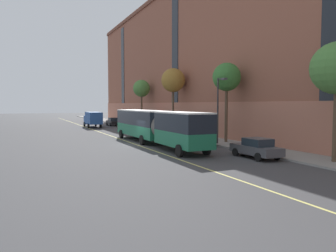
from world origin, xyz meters
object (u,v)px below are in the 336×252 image
city_bus (155,125)px  street_lamp (219,103)px  parked_car_white_0 (130,125)px  parked_car_darkgray_5 (256,148)px  parked_car_silver_6 (169,132)px  parked_car_black_4 (113,122)px  street_tree_far_uptown (173,81)px  parked_car_green_1 (150,128)px  parked_car_silver_2 (198,137)px  fire_hydrant (211,139)px  street_tree_mid_block (227,78)px  street_tree_far_downtown (142,89)px  box_truck (93,118)px

city_bus → street_lamp: bearing=-26.8°
parked_car_white_0 → parked_car_darkgray_5: size_ratio=1.07×
parked_car_silver_6 → parked_car_black_4: bearing=90.1°
street_tree_far_uptown → parked_car_silver_6: bearing=-119.4°
parked_car_black_4 → parked_car_green_1: bearing=-89.2°
parked_car_white_0 → parked_car_green_1: same height
parked_car_green_1 → parked_car_silver_2: size_ratio=0.99×
city_bus → parked_car_silver_2: 4.55m
parked_car_green_1 → fire_hydrant: (1.57, -13.72, -0.29)m
street_tree_far_uptown → fire_hydrant: size_ratio=12.59×
street_tree_far_uptown → fire_hydrant: (-1.65, -12.81, -6.98)m
street_tree_mid_block → street_tree_far_downtown: (0.00, 26.25, -0.03)m
street_tree_mid_block → fire_hydrant: (-1.65, 0.31, -6.41)m
city_bus → box_truck: size_ratio=2.58×
parked_car_darkgray_5 → street_lamp: bearing=77.2°
parked_car_white_0 → parked_car_silver_2: 22.70m
parked_car_silver_2 → parked_car_black_4: (-0.11, 32.50, -0.00)m
street_tree_mid_block → street_tree_far_downtown: street_tree_mid_block is taller
parked_car_white_0 → box_truck: bearing=123.2°
box_truck → street_tree_far_uptown: 19.54m
parked_car_black_4 → fire_hydrant: (1.82, -32.33, -0.29)m
parked_car_green_1 → street_tree_mid_block: bearing=-77.1°
parked_car_silver_6 → street_tree_mid_block: size_ratio=0.55×
street_tree_far_downtown → parked_car_white_0: bearing=-133.6°
parked_car_green_1 → parked_car_silver_6: bearing=-91.6°
street_tree_far_uptown → street_tree_far_downtown: (0.00, 13.13, -0.60)m
street_tree_far_downtown → street_lamp: size_ratio=1.26×
city_bus → street_tree_far_uptown: (7.36, 11.18, 5.44)m
parked_car_black_4 → box_truck: size_ratio=0.58×
parked_car_silver_2 → street_tree_far_uptown: bearing=75.5°
parked_car_black_4 → box_truck: bearing=-149.2°
parked_car_darkgray_5 → fire_hydrant: size_ratio=6.15×
parked_car_white_0 → parked_car_silver_2: same height
parked_car_darkgray_5 → street_tree_far_uptown: size_ratio=0.49×
city_bus → parked_car_white_0: city_bus is taller
city_bus → fire_hydrant: 6.13m
street_tree_far_downtown → city_bus: bearing=-106.8°
street_tree_far_uptown → fire_hydrant: 14.68m
parked_car_silver_6 → street_tree_far_uptown: (3.42, 6.06, 6.69)m
parked_car_green_1 → fire_hydrant: bearing=-83.5°
parked_car_silver_2 → street_lamp: 4.05m
street_tree_mid_block → parked_car_silver_2: bearing=177.6°
parked_car_darkgray_5 → fire_hydrant: bearing=79.5°
fire_hydrant → parked_car_darkgray_5: bearing=-100.5°
parked_car_darkgray_5 → street_lamp: street_lamp is taller
city_bus → parked_car_silver_2: size_ratio=4.22×
parked_car_white_0 → street_tree_mid_block: 23.87m
parked_car_white_0 → parked_car_darkgray_5: 31.79m
parked_car_green_1 → street_tree_far_uptown: size_ratio=0.50×
parked_car_silver_6 → parked_car_green_1: bearing=88.4°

